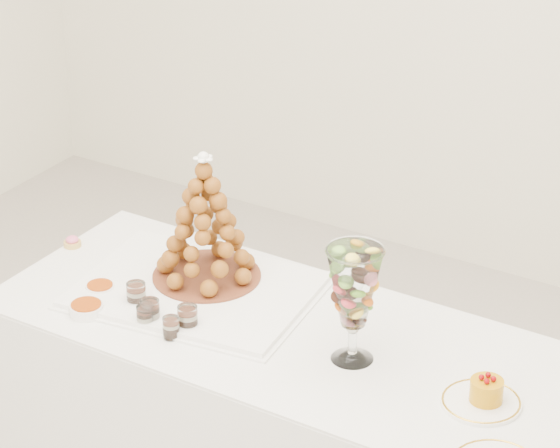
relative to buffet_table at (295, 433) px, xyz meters
The scene contains 14 objects.
buffet_table is the anchor object (origin of this frame).
lace_tray 0.50m from the buffet_table, behind, with size 0.66×0.50×0.02m, color white.
macaron_vase 0.59m from the buffet_table, ahead, with size 0.15×0.15×0.33m.
cake_plate 0.67m from the buffet_table, ahead, with size 0.21×0.21×0.01m, color white.
pink_tart 0.93m from the buffet_table, behind, with size 0.05×0.05×0.03m.
verrine_a 0.61m from the buffet_table, 166.44° to the right, with size 0.06×0.06×0.08m, color white.
verrine_b 0.55m from the buffet_table, 155.79° to the right, with size 0.06×0.06×0.07m, color white.
verrine_c 0.48m from the buffet_table, 151.25° to the right, with size 0.06×0.06×0.08m, color white.
verrine_d 0.56m from the buffet_table, 153.39° to the right, with size 0.05×0.05×0.06m, color white.
verrine_e 0.50m from the buffet_table, 144.93° to the right, with size 0.05×0.05×0.06m, color white.
ramekin_back 0.70m from the buffet_table, 169.89° to the right, with size 0.08×0.08×0.03m, color white.
ramekin_front 0.70m from the buffet_table, 158.48° to the right, with size 0.10×0.10×0.03m, color white.
croquembouche 0.67m from the buffet_table, 164.01° to the left, with size 0.32×0.32×0.40m.
mousse_cake 0.70m from the buffet_table, ahead, with size 0.09×0.09×0.08m.
Camera 1 is at (1.66, -2.48, 2.61)m, focal length 85.00 mm.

